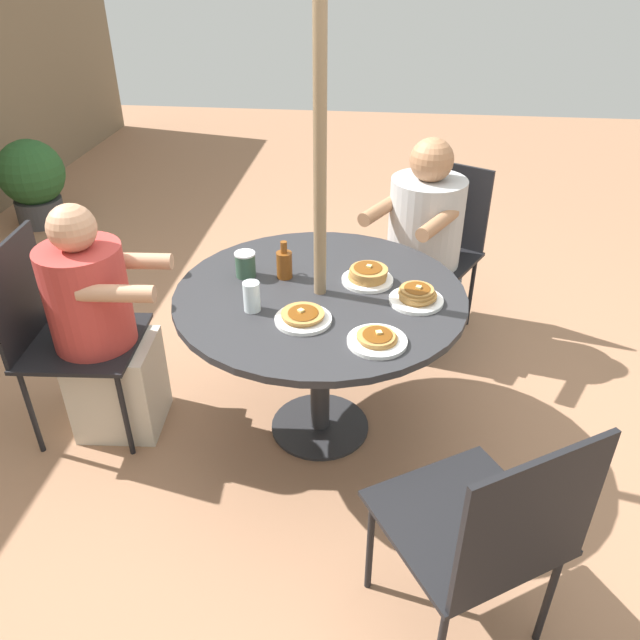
# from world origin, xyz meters

# --- Properties ---
(ground_plane) EXTENTS (12.00, 12.00, 0.00)m
(ground_plane) POSITION_xyz_m (0.00, 0.00, 0.00)
(ground_plane) COLOR #9E7051
(patio_table) EXTENTS (1.19, 1.19, 0.73)m
(patio_table) POSITION_xyz_m (0.00, 0.00, 0.63)
(patio_table) COLOR #28282B
(patio_table) RESTS_ON ground
(umbrella_pole) EXTENTS (0.05, 0.05, 2.07)m
(umbrella_pole) POSITION_xyz_m (0.00, 0.00, 1.04)
(umbrella_pole) COLOR #846B4C
(umbrella_pole) RESTS_ON ground
(patio_chair_north) EXTENTS (0.66, 0.66, 0.92)m
(patio_chair_north) POSITION_xyz_m (-0.96, -0.59, 0.53)
(patio_chair_north) COLOR black
(patio_chair_north) RESTS_ON ground
(patio_chair_east) EXTENTS (0.65, 0.65, 0.92)m
(patio_chair_east) POSITION_xyz_m (0.99, -0.53, 0.53)
(patio_chair_east) COLOR black
(patio_chair_east) RESTS_ON ground
(diner_east) EXTENTS (0.63, 0.57, 1.13)m
(diner_east) POSITION_xyz_m (0.83, -0.44, 0.51)
(diner_east) COLOR slate
(diner_east) RESTS_ON ground
(patio_chair_south) EXTENTS (0.51, 0.51, 0.92)m
(patio_chair_south) POSITION_xyz_m (-0.08, 1.12, 0.53)
(patio_chair_south) COLOR black
(patio_chair_south) RESTS_ON ground
(diner_south) EXTENTS (0.37, 0.52, 1.09)m
(diner_south) POSITION_xyz_m (-0.07, 0.94, 0.49)
(diner_south) COLOR beige
(diner_south) RESTS_ON ground
(pancake_plate_a) EXTENTS (0.22, 0.22, 0.08)m
(pancake_plate_a) POSITION_xyz_m (0.11, -0.19, 0.76)
(pancake_plate_a) COLOR white
(pancake_plate_a) RESTS_ON patio_table
(pancake_plate_b) EXTENTS (0.22, 0.22, 0.07)m
(pancake_plate_b) POSITION_xyz_m (-0.04, -0.39, 0.75)
(pancake_plate_b) COLOR white
(pancake_plate_b) RESTS_ON patio_table
(pancake_plate_c) EXTENTS (0.22, 0.22, 0.05)m
(pancake_plate_c) POSITION_xyz_m (-0.23, 0.04, 0.74)
(pancake_plate_c) COLOR white
(pancake_plate_c) RESTS_ON patio_table
(pancake_plate_d) EXTENTS (0.22, 0.22, 0.05)m
(pancake_plate_d) POSITION_xyz_m (-0.35, -0.24, 0.74)
(pancake_plate_d) COLOR white
(pancake_plate_d) RESTS_ON patio_table
(syrup_bottle) EXTENTS (0.09, 0.07, 0.16)m
(syrup_bottle) POSITION_xyz_m (0.11, 0.16, 0.79)
(syrup_bottle) COLOR brown
(syrup_bottle) RESTS_ON patio_table
(coffee_cup) EXTENTS (0.09, 0.09, 0.11)m
(coffee_cup) POSITION_xyz_m (0.10, 0.33, 0.78)
(coffee_cup) COLOR #33513D
(coffee_cup) RESTS_ON patio_table
(drinking_glass_a) EXTENTS (0.07, 0.07, 0.12)m
(drinking_glass_a) POSITION_xyz_m (-0.17, 0.24, 0.79)
(drinking_glass_a) COLOR silver
(drinking_glass_a) RESTS_ON patio_table
(potted_shrub) EXTENTS (0.50, 0.50, 0.66)m
(potted_shrub) POSITION_xyz_m (2.14, 2.45, 0.36)
(potted_shrub) COLOR #3D3D3F
(potted_shrub) RESTS_ON ground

